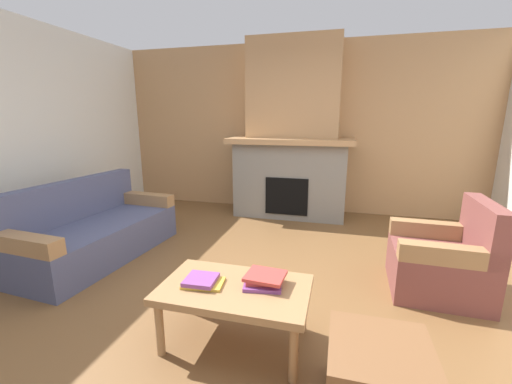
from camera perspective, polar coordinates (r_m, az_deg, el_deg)
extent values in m
plane|color=brown|center=(2.92, -2.40, -18.53)|extent=(9.00, 9.00, 0.00)
cube|color=tan|center=(5.43, 7.06, 11.11)|extent=(6.00, 0.12, 2.70)
cube|color=gray|center=(5.11, 6.18, 2.25)|extent=(1.70, 0.70, 1.15)
cube|color=black|center=(4.83, 5.52, -0.73)|extent=(0.64, 0.08, 0.56)
cube|color=tan|center=(4.98, 6.26, 9.11)|extent=(1.90, 0.82, 0.08)
cube|color=tan|center=(5.13, 6.76, 17.88)|extent=(1.40, 0.50, 1.47)
cube|color=#474C6B|center=(4.03, -26.32, -7.64)|extent=(0.97, 1.86, 0.40)
cube|color=#474C6B|center=(4.15, -30.24, -1.32)|extent=(0.29, 1.81, 0.45)
cube|color=#997047|center=(3.46, -36.43, -7.37)|extent=(0.85, 0.22, 0.15)
cube|color=#997047|center=(4.53, -19.39, -1.15)|extent=(0.85, 0.22, 0.15)
cube|color=brown|center=(3.37, 29.52, -11.99)|extent=(0.78, 0.78, 0.40)
cube|color=brown|center=(3.32, 35.58, -5.30)|extent=(0.16, 0.76, 0.45)
cube|color=#997047|center=(3.56, 28.97, -5.88)|extent=(0.76, 0.16, 0.15)
cube|color=#997047|center=(2.99, 31.37, -9.62)|extent=(0.76, 0.16, 0.15)
cube|color=#997047|center=(2.25, -3.82, -16.99)|extent=(1.00, 0.60, 0.05)
cylinder|color=#997047|center=(2.35, -16.84, -22.35)|extent=(0.06, 0.06, 0.38)
cylinder|color=#997047|center=(2.10, 6.75, -26.77)|extent=(0.06, 0.06, 0.38)
cylinder|color=#997047|center=(2.70, -11.31, -16.98)|extent=(0.06, 0.06, 0.38)
cylinder|color=#997047|center=(2.48, 8.45, -19.76)|extent=(0.06, 0.06, 0.38)
cube|color=brown|center=(2.03, 20.96, -28.87)|extent=(0.52, 0.52, 0.40)
cube|color=gold|center=(2.28, -9.37, -15.77)|extent=(0.29, 0.21, 0.02)
cube|color=#7A3D84|center=(2.28, -9.82, -15.18)|extent=(0.22, 0.21, 0.03)
cube|color=#7A3D84|center=(2.23, 1.23, -16.20)|extent=(0.28, 0.23, 0.02)
cube|color=#B23833|center=(2.23, 1.34, -15.39)|extent=(0.26, 0.19, 0.03)
cube|color=#B23833|center=(2.22, 1.68, -14.76)|extent=(0.27, 0.24, 0.02)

